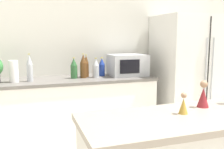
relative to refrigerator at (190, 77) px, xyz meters
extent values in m
cube|color=silver|center=(-1.21, 0.42, 0.43)|extent=(8.00, 0.06, 2.55)
cube|color=white|center=(-1.66, 0.09, -0.42)|extent=(2.04, 0.60, 0.85)
cube|color=#66605B|center=(-1.66, 0.09, 0.03)|extent=(2.07, 0.63, 0.03)
cube|color=silver|center=(0.00, 0.00, 0.00)|extent=(0.95, 0.73, 1.68)
cube|color=black|center=(0.00, -0.37, 0.00)|extent=(0.01, 0.01, 1.62)
cylinder|color=#B2B5BA|center=(-0.05, -0.39, 0.08)|extent=(0.02, 0.02, 0.93)
cylinder|color=#B2B5BA|center=(0.05, -0.39, 0.08)|extent=(0.02, 0.02, 0.93)
cube|color=gray|center=(-1.06, -1.80, 0.10)|extent=(1.73, 0.49, 0.03)
cylinder|color=white|center=(-2.32, 0.04, 0.17)|extent=(0.10, 0.10, 0.25)
cube|color=#B2B5BA|center=(-0.91, 0.11, 0.19)|extent=(0.48, 0.36, 0.28)
cube|color=black|center=(-0.95, -0.08, 0.19)|extent=(0.26, 0.01, 0.17)
cylinder|color=navy|center=(-1.24, 0.18, 0.12)|extent=(0.08, 0.08, 0.15)
cone|color=navy|center=(-1.24, 0.18, 0.24)|extent=(0.08, 0.08, 0.08)
cylinder|color=gold|center=(-1.24, 0.18, 0.29)|extent=(0.03, 0.03, 0.01)
cylinder|color=#B2B7BC|center=(-1.35, 0.08, 0.12)|extent=(0.08, 0.08, 0.15)
cone|color=#B2B7BC|center=(-1.35, 0.08, 0.24)|extent=(0.08, 0.08, 0.09)
cylinder|color=gold|center=(-1.35, 0.08, 0.29)|extent=(0.03, 0.03, 0.01)
cylinder|color=brown|center=(-1.51, 0.09, 0.14)|extent=(0.08, 0.08, 0.19)
cone|color=brown|center=(-1.51, 0.09, 0.29)|extent=(0.08, 0.08, 0.11)
cylinder|color=gold|center=(-1.51, 0.09, 0.35)|extent=(0.03, 0.03, 0.01)
cylinder|color=#B2B7BC|center=(-2.14, 0.03, 0.15)|extent=(0.07, 0.07, 0.20)
cone|color=#B2B7BC|center=(-2.14, 0.03, 0.30)|extent=(0.07, 0.07, 0.11)
cylinder|color=gold|center=(-2.14, 0.03, 0.36)|extent=(0.02, 0.02, 0.01)
cylinder|color=#2D6033|center=(-1.62, 0.10, 0.13)|extent=(0.08, 0.08, 0.16)
cone|color=#2D6033|center=(-1.62, 0.10, 0.25)|extent=(0.08, 0.08, 0.09)
cylinder|color=gold|center=(-1.62, 0.10, 0.30)|extent=(0.03, 0.03, 0.01)
cylinder|color=brown|center=(-1.45, 0.17, 0.14)|extent=(0.07, 0.07, 0.18)
cone|color=brown|center=(-1.45, 0.17, 0.27)|extent=(0.06, 0.06, 0.10)
cylinder|color=gold|center=(-1.45, 0.17, 0.33)|extent=(0.02, 0.02, 0.01)
cone|color=#B28933|center=(-1.32, -1.77, 0.16)|extent=(0.05, 0.05, 0.09)
sphere|color=#A37A5B|center=(-1.32, -1.77, 0.22)|extent=(0.03, 0.03, 0.03)
cone|color=maroon|center=(-1.12, -1.69, 0.18)|extent=(0.07, 0.07, 0.12)
sphere|color=#A37A5B|center=(-1.12, -1.69, 0.26)|extent=(0.05, 0.05, 0.05)
camera|label=1|loc=(-2.15, -2.95, 0.54)|focal=40.00mm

